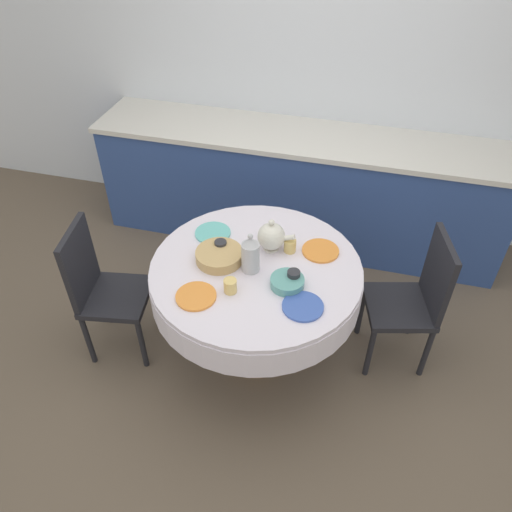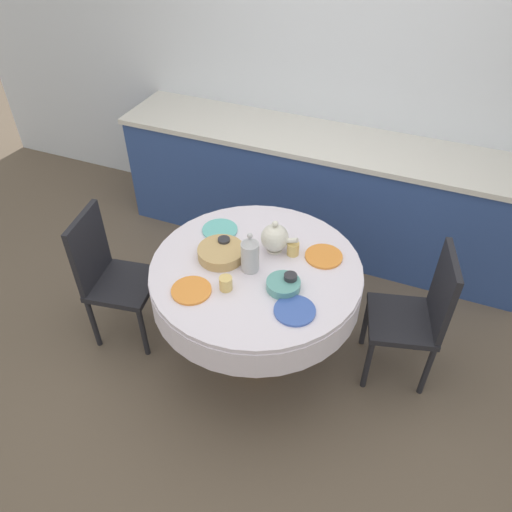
# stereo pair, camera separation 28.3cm
# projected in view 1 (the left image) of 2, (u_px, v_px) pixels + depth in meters

# --- Properties ---
(ground_plane) EXTENTS (12.00, 12.00, 0.00)m
(ground_plane) POSITION_uv_depth(u_px,v_px,m) (256.00, 351.00, 3.39)
(ground_plane) COLOR brown
(wall_back) EXTENTS (7.00, 0.05, 2.60)m
(wall_back) POSITION_uv_depth(u_px,v_px,m) (313.00, 72.00, 3.78)
(wall_back) COLOR silver
(wall_back) RESTS_ON ground_plane
(kitchen_counter) EXTENTS (3.24, 0.64, 0.94)m
(kitchen_counter) POSITION_uv_depth(u_px,v_px,m) (298.00, 188.00, 4.08)
(kitchen_counter) COLOR #2D4784
(kitchen_counter) RESTS_ON ground_plane
(dining_table) EXTENTS (1.25, 1.25, 0.77)m
(dining_table) POSITION_uv_depth(u_px,v_px,m) (256.00, 282.00, 2.97)
(dining_table) COLOR tan
(dining_table) RESTS_ON ground_plane
(chair_left) EXTENTS (0.49, 0.49, 0.96)m
(chair_left) POSITION_uv_depth(u_px,v_px,m) (414.00, 297.00, 3.04)
(chair_left) COLOR black
(chair_left) RESTS_ON ground_plane
(chair_right) EXTENTS (0.46, 0.46, 0.96)m
(chair_right) POSITION_uv_depth(u_px,v_px,m) (102.00, 286.00, 3.12)
(chair_right) COLOR black
(chair_right) RESTS_ON ground_plane
(plate_near_left) EXTENTS (0.22, 0.22, 0.01)m
(plate_near_left) POSITION_uv_depth(u_px,v_px,m) (196.00, 296.00, 2.69)
(plate_near_left) COLOR orange
(plate_near_left) RESTS_ON dining_table
(cup_near_left) EXTENTS (0.07, 0.07, 0.08)m
(cup_near_left) POSITION_uv_depth(u_px,v_px,m) (230.00, 286.00, 2.71)
(cup_near_left) COLOR #DBB766
(cup_near_left) RESTS_ON dining_table
(plate_near_right) EXTENTS (0.22, 0.22, 0.01)m
(plate_near_right) POSITION_uv_depth(u_px,v_px,m) (303.00, 306.00, 2.64)
(plate_near_right) COLOR #3856AD
(plate_near_right) RESTS_ON dining_table
(cup_near_right) EXTENTS (0.07, 0.07, 0.08)m
(cup_near_right) POSITION_uv_depth(u_px,v_px,m) (293.00, 277.00, 2.76)
(cup_near_right) COLOR #28282D
(cup_near_right) RESTS_ON dining_table
(plate_far_left) EXTENTS (0.22, 0.22, 0.01)m
(plate_far_left) POSITION_uv_depth(u_px,v_px,m) (213.00, 233.00, 3.12)
(plate_far_left) COLOR #60BCB7
(plate_far_left) RESTS_ON dining_table
(cup_far_left) EXTENTS (0.07, 0.07, 0.08)m
(cup_far_left) POSITION_uv_depth(u_px,v_px,m) (221.00, 247.00, 2.96)
(cup_far_left) COLOR #28282D
(cup_far_left) RESTS_ON dining_table
(plate_far_right) EXTENTS (0.22, 0.22, 0.01)m
(plate_far_right) POSITION_uv_depth(u_px,v_px,m) (320.00, 251.00, 2.99)
(plate_far_right) COLOR orange
(plate_far_right) RESTS_ON dining_table
(cup_far_right) EXTENTS (0.07, 0.07, 0.08)m
(cup_far_right) POSITION_uv_depth(u_px,v_px,m) (290.00, 246.00, 2.97)
(cup_far_right) COLOR #DBB766
(cup_far_right) RESTS_ON dining_table
(coffee_carafe) EXTENTS (0.10, 0.10, 0.26)m
(coffee_carafe) POSITION_uv_depth(u_px,v_px,m) (250.00, 254.00, 2.80)
(coffee_carafe) COLOR #B2B2B7
(coffee_carafe) RESTS_ON dining_table
(teapot) EXTENTS (0.23, 0.17, 0.21)m
(teapot) POSITION_uv_depth(u_px,v_px,m) (272.00, 236.00, 2.95)
(teapot) COLOR silver
(teapot) RESTS_ON dining_table
(bread_basket) EXTENTS (0.28, 0.28, 0.06)m
(bread_basket) POSITION_uv_depth(u_px,v_px,m) (219.00, 256.00, 2.91)
(bread_basket) COLOR tan
(bread_basket) RESTS_ON dining_table
(fruit_bowl) EXTENTS (0.19, 0.19, 0.05)m
(fruit_bowl) POSITION_uv_depth(u_px,v_px,m) (287.00, 282.00, 2.75)
(fruit_bowl) COLOR #569993
(fruit_bowl) RESTS_ON dining_table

